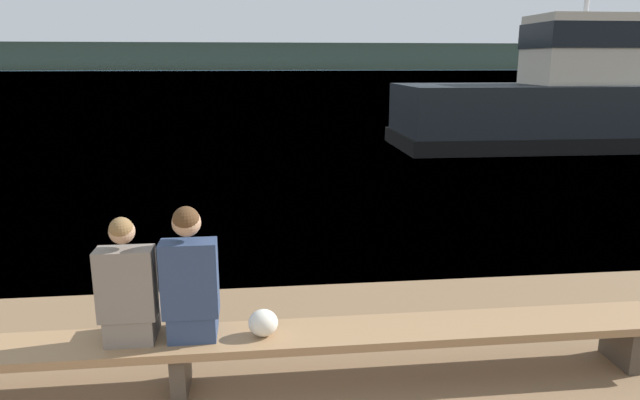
# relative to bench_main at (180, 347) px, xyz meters

# --- Properties ---
(water_surface) EXTENTS (240.00, 240.00, 0.00)m
(water_surface) POSITION_rel_bench_main_xyz_m (-0.03, 122.07, -0.38)
(water_surface) COLOR #426B8E
(water_surface) RESTS_ON ground
(far_shoreline) EXTENTS (600.00, 12.00, 7.94)m
(far_shoreline) POSITION_rel_bench_main_xyz_m (-0.03, 177.42, 3.59)
(far_shoreline) COLOR #384233
(far_shoreline) RESTS_ON ground
(bench_main) EXTENTS (8.09, 0.52, 0.45)m
(bench_main) POSITION_rel_bench_main_xyz_m (0.00, 0.00, 0.00)
(bench_main) COLOR #8E6B47
(bench_main) RESTS_ON ground
(person_left) EXTENTS (0.42, 0.40, 1.01)m
(person_left) POSITION_rel_bench_main_xyz_m (-0.36, 0.01, 0.49)
(person_left) COLOR #70665B
(person_left) RESTS_ON bench_main
(person_right) EXTENTS (0.42, 0.40, 1.08)m
(person_right) POSITION_rel_bench_main_xyz_m (0.11, 0.01, 0.54)
(person_right) COLOR navy
(person_right) RESTS_ON bench_main
(shopping_bag) EXTENTS (0.23, 0.20, 0.22)m
(shopping_bag) POSITION_rel_bench_main_xyz_m (0.66, -0.02, 0.18)
(shopping_bag) COLOR beige
(shopping_bag) RESTS_ON bench_main
(tugboat_red) EXTENTS (10.77, 3.75, 6.51)m
(tugboat_red) POSITION_rel_bench_main_xyz_m (10.38, 12.42, 0.86)
(tugboat_red) COLOR black
(tugboat_red) RESTS_ON water_surface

